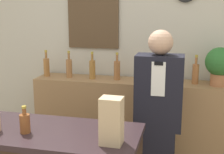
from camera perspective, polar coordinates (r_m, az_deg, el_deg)
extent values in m
cube|color=beige|center=(3.47, 2.04, 5.94)|extent=(5.20, 0.06, 2.70)
cube|color=brown|center=(3.49, -3.46, 10.16)|extent=(0.57, 0.02, 0.59)
cube|color=#9E754C|center=(3.42, 3.14, -8.84)|extent=(2.03, 0.36, 1.00)
cube|color=#2D1F23|center=(2.26, -13.77, -9.69)|extent=(1.45, 0.58, 0.04)
cube|color=black|center=(2.67, 8.59, -2.75)|extent=(0.40, 0.24, 0.64)
cube|color=white|center=(2.52, 8.45, -0.39)|extent=(0.11, 0.01, 0.28)
cube|color=black|center=(2.49, 8.53, 2.45)|extent=(0.07, 0.01, 0.03)
sphere|color=tan|center=(2.59, 8.89, 6.28)|extent=(0.21, 0.21, 0.21)
cylinder|color=#B27047|center=(3.21, 18.90, -0.47)|extent=(0.16, 0.16, 0.12)
sphere|color=#2D6B2D|center=(3.18, 19.13, 2.65)|extent=(0.28, 0.28, 0.28)
cube|color=tan|center=(1.91, -0.09, -8.06)|extent=(0.14, 0.12, 0.30)
cylinder|color=brown|center=(2.18, -15.63, -8.22)|extent=(0.07, 0.07, 0.13)
cylinder|color=brown|center=(2.15, -15.76, -6.08)|extent=(0.03, 0.03, 0.04)
cylinder|color=#B29933|center=(2.15, -15.81, -5.32)|extent=(0.03, 0.03, 0.01)
cylinder|color=#9E6735|center=(3.53, -11.88, 1.75)|extent=(0.06, 0.06, 0.20)
cylinder|color=#9E6735|center=(3.51, -11.98, 3.90)|extent=(0.02, 0.02, 0.07)
cylinder|color=#B29933|center=(3.50, -12.01, 4.65)|extent=(0.03, 0.03, 0.02)
cylinder|color=#A26C3F|center=(3.43, -7.85, 1.57)|extent=(0.06, 0.06, 0.20)
cylinder|color=#A26C3F|center=(3.40, -7.91, 3.79)|extent=(0.02, 0.02, 0.07)
cylinder|color=#B29933|center=(3.40, -7.94, 4.56)|extent=(0.03, 0.03, 0.02)
cylinder|color=#A26E33|center=(3.33, -3.62, 1.35)|extent=(0.06, 0.06, 0.20)
cylinder|color=#A26E33|center=(3.31, -3.65, 3.63)|extent=(0.02, 0.02, 0.07)
cylinder|color=#B29933|center=(3.30, -3.66, 4.43)|extent=(0.03, 0.03, 0.02)
cylinder|color=#9E6438|center=(3.28, 0.92, 1.20)|extent=(0.06, 0.06, 0.20)
cylinder|color=#9E6438|center=(3.25, 0.93, 3.51)|extent=(0.02, 0.02, 0.07)
cylinder|color=#B29933|center=(3.25, 0.93, 4.32)|extent=(0.03, 0.03, 0.02)
cylinder|color=#A4643F|center=(3.21, 5.49, 0.91)|extent=(0.06, 0.06, 0.20)
cylinder|color=#A4643F|center=(3.19, 5.54, 3.27)|extent=(0.02, 0.02, 0.07)
cylinder|color=#B29933|center=(3.18, 5.56, 4.09)|extent=(0.03, 0.03, 0.02)
cylinder|color=olive|center=(3.22, 10.27, 0.80)|extent=(0.06, 0.06, 0.20)
cylinder|color=olive|center=(3.20, 10.37, 3.15)|extent=(0.02, 0.02, 0.07)
cylinder|color=#B29933|center=(3.19, 10.40, 3.98)|extent=(0.03, 0.03, 0.02)
cylinder|color=#A56539|center=(3.21, 15.01, 0.53)|extent=(0.06, 0.06, 0.20)
cylinder|color=#A56539|center=(3.19, 15.15, 2.88)|extent=(0.02, 0.02, 0.07)
cylinder|color=#B29933|center=(3.18, 15.20, 3.71)|extent=(0.03, 0.03, 0.02)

